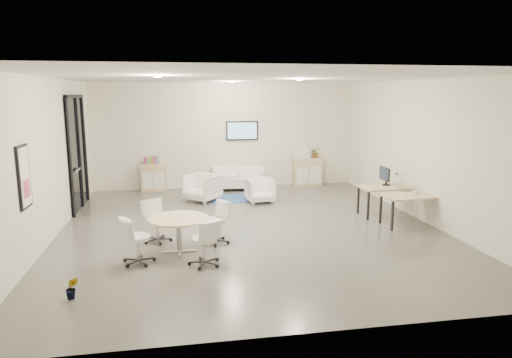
{
  "coord_description": "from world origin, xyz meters",
  "views": [
    {
      "loc": [
        -1.52,
        -9.43,
        2.89
      ],
      "look_at": [
        0.21,
        0.4,
        1.0
      ],
      "focal_mm": 32.0,
      "sensor_mm": 36.0,
      "label": 1
    }
  ],
  "objects": [
    {
      "name": "glass_door",
      "position": [
        -3.95,
        2.51,
        1.5
      ],
      "size": [
        0.09,
        1.9,
        2.85
      ],
      "color": "black",
      "rests_on": "room_shell"
    },
    {
      "name": "desk_rear",
      "position": [
        3.43,
        0.45,
        0.64
      ],
      "size": [
        1.41,
        0.8,
        0.71
      ],
      "rotation": [
        0.0,
        0.0,
        0.09
      ],
      "color": "tan",
      "rests_on": "room_shell"
    },
    {
      "name": "plant_floor",
      "position": [
        -3.05,
        -2.99,
        0.07
      ],
      "size": [
        0.19,
        0.33,
        0.14
      ],
      "primitive_type": "imported",
      "rotation": [
        0.0,
        0.0,
        0.05
      ],
      "color": "#3F7F3F",
      "rests_on": "room_shell"
    },
    {
      "name": "wall_tv",
      "position": [
        0.5,
        4.46,
        1.75
      ],
      "size": [
        0.98,
        0.06,
        0.58
      ],
      "color": "black",
      "rests_on": "room_shell"
    },
    {
      "name": "round_table",
      "position": [
        -1.52,
        -1.31,
        0.57
      ],
      "size": [
        1.09,
        1.09,
        0.66
      ],
      "color": "tan",
      "rests_on": "room_shell"
    },
    {
      "name": "sideboard_right",
      "position": [
        2.54,
        4.26,
        0.44
      ],
      "size": [
        0.89,
        0.43,
        0.89
      ],
      "color": "tan",
      "rests_on": "room_shell"
    },
    {
      "name": "printer",
      "position": [
        2.35,
        4.26,
        1.04
      ],
      "size": [
        0.49,
        0.42,
        0.33
      ],
      "rotation": [
        0.0,
        0.0,
        -0.05
      ],
      "color": "white",
      "rests_on": "sideboard_right"
    },
    {
      "name": "loveseat",
      "position": [
        0.32,
        4.11,
        0.32
      ],
      "size": [
        1.59,
        0.85,
        0.58
      ],
      "rotation": [
        0.0,
        0.0,
        -0.05
      ],
      "color": "white",
      "rests_on": "room_shell"
    },
    {
      "name": "meeting_chairs",
      "position": [
        -1.52,
        -1.31,
        0.41
      ],
      "size": [
        2.19,
        2.19,
        0.82
      ],
      "color": "white",
      "rests_on": "room_shell"
    },
    {
      "name": "sideboard_left",
      "position": [
        -2.21,
        4.28,
        0.41
      ],
      "size": [
        0.73,
        0.38,
        0.82
      ],
      "color": "tan",
      "rests_on": "room_shell"
    },
    {
      "name": "armchair_right",
      "position": [
        0.66,
        2.3,
        0.36
      ],
      "size": [
        0.75,
        0.71,
        0.71
      ],
      "primitive_type": "imported",
      "rotation": [
        0.0,
        0.0,
        0.09
      ],
      "color": "white",
      "rests_on": "room_shell"
    },
    {
      "name": "desk_front",
      "position": [
        3.57,
        -0.44,
        0.62
      ],
      "size": [
        1.38,
        0.79,
        0.69
      ],
      "rotation": [
        0.0,
        0.0,
        0.1
      ],
      "color": "tan",
      "rests_on": "room_shell"
    },
    {
      "name": "cup",
      "position": [
        3.68,
        -0.37,
        0.76
      ],
      "size": [
        0.17,
        0.15,
        0.14
      ],
      "primitive_type": "imported",
      "rotation": [
        0.0,
        0.0,
        -0.4
      ],
      "color": "white",
      "rests_on": "desk_front"
    },
    {
      "name": "armchair_left",
      "position": [
        -0.85,
        2.72,
        0.41
      ],
      "size": [
        1.09,
        1.08,
        0.82
      ],
      "primitive_type": "imported",
      "rotation": [
        0.0,
        0.0,
        -0.74
      ],
      "color": "white",
      "rests_on": "room_shell"
    },
    {
      "name": "monitor",
      "position": [
        3.39,
        0.6,
        0.94
      ],
      "size": [
        0.2,
        0.5,
        0.44
      ],
      "color": "black",
      "rests_on": "desk_rear"
    },
    {
      "name": "artwork",
      "position": [
        -3.97,
        -1.6,
        1.55
      ],
      "size": [
        0.05,
        0.54,
        1.04
      ],
      "color": "black",
      "rests_on": "room_shell"
    },
    {
      "name": "plant_cabinet",
      "position": [
        2.81,
        4.29,
        1.01
      ],
      "size": [
        0.29,
        0.32,
        0.25
      ],
      "primitive_type": "imported",
      "rotation": [
        0.0,
        0.0,
        0.01
      ],
      "color": "#3F7F3F",
      "rests_on": "sideboard_right"
    },
    {
      "name": "room_shell",
      "position": [
        0.0,
        0.0,
        1.6
      ],
      "size": [
        9.6,
        10.6,
        4.8
      ],
      "color": "#55524D",
      "rests_on": "ground"
    },
    {
      "name": "books",
      "position": [
        -2.25,
        4.29,
        0.93
      ],
      "size": [
        0.43,
        0.14,
        0.22
      ],
      "color": "red",
      "rests_on": "sideboard_left"
    },
    {
      "name": "ceiling_spots",
      "position": [
        -0.2,
        0.83,
        3.18
      ],
      "size": [
        3.14,
        4.14,
        0.03
      ],
      "color": "#FFEAC6",
      "rests_on": "room_shell"
    },
    {
      "name": "blue_rug",
      "position": [
        0.15,
        2.84,
        0.01
      ],
      "size": [
        1.8,
        1.36,
        0.01
      ],
      "primitive_type": "cube",
      "rotation": [
        0.0,
        0.0,
        0.18
      ],
      "color": "navy",
      "rests_on": "room_shell"
    }
  ]
}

